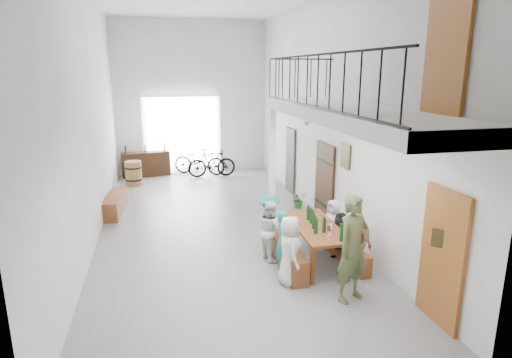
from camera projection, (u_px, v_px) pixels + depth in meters
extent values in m
plane|color=slate|center=(216.00, 225.00, 10.61)|extent=(12.00, 12.00, 0.00)
plane|color=white|center=(192.00, 98.00, 15.59)|extent=(5.50, 0.00, 5.50)
plane|color=white|center=(293.00, 173.00, 4.27)|extent=(5.50, 0.00, 5.50)
plane|color=white|center=(88.00, 117.00, 9.32)|extent=(0.00, 12.00, 12.00)
plane|color=white|center=(324.00, 111.00, 10.53)|extent=(0.00, 12.00, 12.00)
cube|color=white|center=(182.00, 135.00, 15.78)|extent=(2.80, 0.08, 2.80)
cube|color=brown|center=(442.00, 258.00, 6.32)|extent=(0.06, 0.95, 2.10)
cube|color=#3A2311|center=(324.00, 183.00, 10.67)|extent=(0.06, 1.10, 2.00)
cube|color=#30392F|center=(290.00, 161.00, 13.31)|extent=(0.06, 0.80, 2.00)
cube|color=brown|center=(447.00, 44.00, 5.94)|extent=(0.06, 0.90, 1.95)
cube|color=#393117|center=(346.00, 156.00, 9.42)|extent=(0.04, 0.45, 0.55)
cylinder|color=white|center=(306.00, 120.00, 11.74)|extent=(0.04, 0.28, 0.28)
cube|color=white|center=(355.00, 115.00, 7.29)|extent=(1.50, 5.60, 0.25)
cube|color=black|center=(316.00, 55.00, 6.88)|extent=(0.03, 5.60, 0.03)
cube|color=black|center=(315.00, 107.00, 7.09)|extent=(0.03, 5.60, 0.03)
cube|color=black|center=(303.00, 59.00, 9.67)|extent=(1.50, 0.03, 0.03)
cube|color=white|center=(272.00, 170.00, 10.11)|extent=(0.14, 0.14, 2.88)
cube|color=brown|center=(316.00, 227.00, 8.38)|extent=(0.88, 2.01, 0.06)
cube|color=brown|center=(312.00, 266.00, 7.60)|extent=(0.07, 0.07, 0.73)
cube|color=brown|center=(348.00, 262.00, 7.73)|extent=(0.07, 0.07, 0.73)
cube|color=brown|center=(288.00, 231.00, 9.22)|extent=(0.07, 0.07, 0.73)
cube|color=brown|center=(318.00, 229.00, 9.35)|extent=(0.07, 0.07, 0.73)
cube|color=brown|center=(285.00, 252.00, 8.46)|extent=(0.41, 2.11, 0.48)
cube|color=brown|center=(344.00, 250.00, 8.64)|extent=(0.32, 1.79, 0.41)
cylinder|color=black|center=(314.00, 220.00, 8.16)|extent=(0.07, 0.07, 0.35)
cylinder|color=black|center=(308.00, 212.00, 8.63)|extent=(0.07, 0.07, 0.35)
cylinder|color=black|center=(316.00, 225.00, 7.90)|extent=(0.07, 0.07, 0.35)
cylinder|color=black|center=(311.00, 215.00, 8.44)|extent=(0.07, 0.07, 0.35)
cylinder|color=black|center=(324.00, 223.00, 7.97)|extent=(0.07, 0.07, 0.35)
cube|color=brown|center=(116.00, 203.00, 11.51)|extent=(0.56, 1.82, 0.50)
cylinder|color=olive|center=(134.00, 173.00, 14.22)|extent=(0.54, 0.54, 0.81)
cylinder|color=black|center=(134.00, 179.00, 14.27)|extent=(0.55, 0.55, 0.05)
cylinder|color=black|center=(133.00, 167.00, 14.17)|extent=(0.55, 0.55, 0.05)
cube|color=#3A2311|center=(146.00, 164.00, 15.45)|extent=(1.72, 0.73, 0.88)
cylinder|color=black|center=(125.00, 150.00, 15.06)|extent=(0.06, 0.06, 0.28)
cylinder|color=black|center=(145.00, 148.00, 15.31)|extent=(0.06, 0.06, 0.28)
cylinder|color=black|center=(164.00, 147.00, 15.57)|extent=(0.06, 0.06, 0.28)
imported|color=silver|center=(289.00, 250.00, 7.58)|extent=(0.42, 0.63, 1.27)
imported|color=#247879|center=(283.00, 241.00, 8.02)|extent=(0.32, 0.47, 1.24)
imported|color=silver|center=(271.00, 230.00, 8.60)|extent=(0.58, 0.68, 1.22)
imported|color=#247879|center=(270.00, 222.00, 9.04)|extent=(0.55, 0.85, 1.24)
imported|color=red|center=(356.00, 241.00, 8.09)|extent=(0.50, 0.75, 1.19)
imported|color=black|center=(340.00, 236.00, 8.57)|extent=(0.46, 0.97, 1.00)
imported|color=silver|center=(333.00, 224.00, 9.17)|extent=(0.52, 0.62, 1.07)
imported|color=#4D5731|center=(353.00, 248.00, 6.98)|extent=(0.79, 0.66, 1.83)
imported|color=#1C4F19|center=(299.00, 199.00, 11.94)|extent=(0.49, 0.45, 0.46)
imported|color=black|center=(199.00, 161.00, 15.68)|extent=(2.04, 1.47, 1.02)
imported|color=black|center=(212.00, 163.00, 15.31)|extent=(1.72, 0.53, 1.03)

